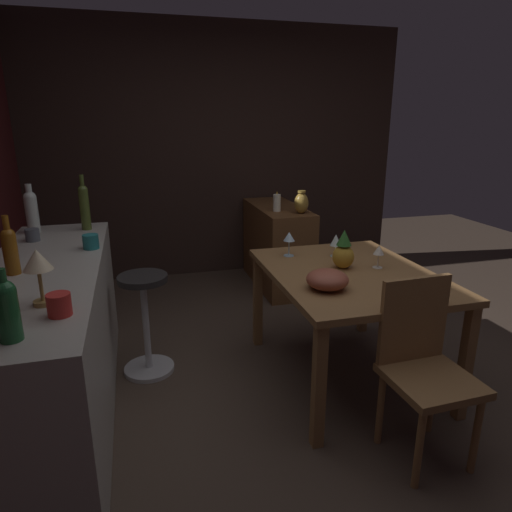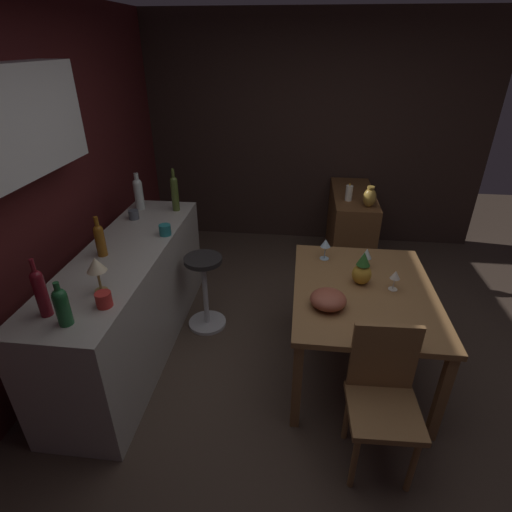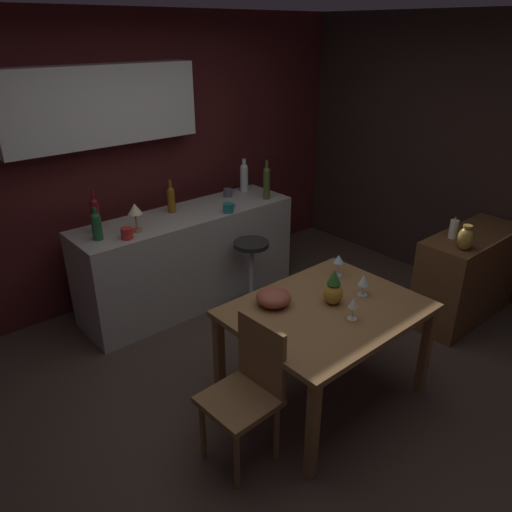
{
  "view_description": "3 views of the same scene",
  "coord_description": "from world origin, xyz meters",
  "px_view_note": "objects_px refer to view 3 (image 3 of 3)",
  "views": [
    {
      "loc": [
        -2.3,
        1.0,
        1.66
      ],
      "look_at": [
        0.09,
        0.35,
        0.9
      ],
      "focal_mm": 31.7,
      "sensor_mm": 36.0,
      "label": 1
    },
    {
      "loc": [
        -2.3,
        0.21,
        2.28
      ],
      "look_at": [
        0.1,
        0.49,
        0.97
      ],
      "focal_mm": 27.95,
      "sensor_mm": 36.0,
      "label": 2
    },
    {
      "loc": [
        -2.06,
        -2.08,
        2.43
      ],
      "look_at": [
        0.05,
        0.37,
        0.92
      ],
      "focal_mm": 34.2,
      "sensor_mm": 36.0,
      "label": 3
    }
  ],
  "objects_px": {
    "wine_glass_center": "(353,304)",
    "bar_stool": "(251,274)",
    "wine_glass_right": "(339,260)",
    "wine_bottle_ruby": "(95,214)",
    "cup_red": "(127,233)",
    "chair_near_window": "(248,388)",
    "wine_bottle_clear": "(244,176)",
    "wine_bottle_amber": "(171,198)",
    "cup_slate": "(228,193)",
    "fruit_bowl": "(273,297)",
    "pineapple_centerpiece": "(333,289)",
    "wine_bottle_olive": "(267,182)",
    "pillar_candle_tall": "(454,229)",
    "wine_glass_left": "(364,281)",
    "wine_bottle_green": "(96,225)",
    "sideboard_cabinet": "(466,276)",
    "counter_lamp": "(135,211)",
    "vase_brass": "(466,238)",
    "dining_table": "(326,318)",
    "cup_teal": "(228,208)"
  },
  "relations": [
    {
      "from": "bar_stool",
      "to": "counter_lamp",
      "type": "height_order",
      "value": "counter_lamp"
    },
    {
      "from": "wine_glass_center",
      "to": "bar_stool",
      "type": "bearing_deg",
      "value": 75.09
    },
    {
      "from": "wine_bottle_clear",
      "to": "bar_stool",
      "type": "bearing_deg",
      "value": -125.46
    },
    {
      "from": "fruit_bowl",
      "to": "wine_bottle_clear",
      "type": "height_order",
      "value": "wine_bottle_clear"
    },
    {
      "from": "counter_lamp",
      "to": "wine_bottle_olive",
      "type": "bearing_deg",
      "value": -2.66
    },
    {
      "from": "wine_bottle_green",
      "to": "cup_slate",
      "type": "relative_size",
      "value": 2.2
    },
    {
      "from": "wine_bottle_clear",
      "to": "counter_lamp",
      "type": "distance_m",
      "value": 1.41
    },
    {
      "from": "chair_near_window",
      "to": "wine_bottle_ruby",
      "type": "distance_m",
      "value": 2.01
    },
    {
      "from": "bar_stool",
      "to": "wine_glass_center",
      "type": "relative_size",
      "value": 4.64
    },
    {
      "from": "dining_table",
      "to": "sideboard_cabinet",
      "type": "xyz_separation_m",
      "value": [
        1.79,
        -0.1,
        -0.25
      ]
    },
    {
      "from": "dining_table",
      "to": "wine_bottle_clear",
      "type": "height_order",
      "value": "wine_bottle_clear"
    },
    {
      "from": "fruit_bowl",
      "to": "pillar_candle_tall",
      "type": "xyz_separation_m",
      "value": [
        1.8,
        -0.28,
        0.1
      ]
    },
    {
      "from": "counter_lamp",
      "to": "wine_bottle_clear",
      "type": "bearing_deg",
      "value": 11.3
    },
    {
      "from": "chair_near_window",
      "to": "wine_glass_center",
      "type": "height_order",
      "value": "chair_near_window"
    },
    {
      "from": "wine_bottle_clear",
      "to": "wine_bottle_green",
      "type": "xyz_separation_m",
      "value": [
        -1.7,
        -0.22,
        -0.04
      ]
    },
    {
      "from": "wine_glass_right",
      "to": "wine_bottle_clear",
      "type": "bearing_deg",
      "value": 74.0
    },
    {
      "from": "sideboard_cabinet",
      "to": "cup_red",
      "type": "distance_m",
      "value": 2.99
    },
    {
      "from": "vase_brass",
      "to": "dining_table",
      "type": "bearing_deg",
      "value": 171.92
    },
    {
      "from": "bar_stool",
      "to": "wine_glass_left",
      "type": "bearing_deg",
      "value": -93.72
    },
    {
      "from": "wine_bottle_olive",
      "to": "counter_lamp",
      "type": "xyz_separation_m",
      "value": [
        -1.39,
        0.06,
        0.01
      ]
    },
    {
      "from": "dining_table",
      "to": "wine_bottle_amber",
      "type": "distance_m",
      "value": 1.93
    },
    {
      "from": "wine_glass_right",
      "to": "wine_bottle_olive",
      "type": "bearing_deg",
      "value": 70.06
    },
    {
      "from": "cup_slate",
      "to": "vase_brass",
      "type": "distance_m",
      "value": 2.25
    },
    {
      "from": "pineapple_centerpiece",
      "to": "cup_red",
      "type": "distance_m",
      "value": 1.72
    },
    {
      "from": "dining_table",
      "to": "cup_slate",
      "type": "xyz_separation_m",
      "value": [
        0.66,
        1.92,
        0.28
      ]
    },
    {
      "from": "wine_glass_center",
      "to": "cup_red",
      "type": "height_order",
      "value": "cup_red"
    },
    {
      "from": "wine_glass_right",
      "to": "wine_bottle_ruby",
      "type": "distance_m",
      "value": 1.99
    },
    {
      "from": "wine_bottle_amber",
      "to": "sideboard_cabinet",
      "type": "bearing_deg",
      "value": -47.7
    },
    {
      "from": "pineapple_centerpiece",
      "to": "vase_brass",
      "type": "xyz_separation_m",
      "value": [
        1.33,
        -0.22,
        0.07
      ]
    },
    {
      "from": "cup_teal",
      "to": "counter_lamp",
      "type": "relative_size",
      "value": 0.53
    },
    {
      "from": "chair_near_window",
      "to": "wine_bottle_green",
      "type": "height_order",
      "value": "wine_bottle_green"
    },
    {
      "from": "sideboard_cabinet",
      "to": "cup_teal",
      "type": "distance_m",
      "value": 2.24
    },
    {
      "from": "cup_teal",
      "to": "cup_slate",
      "type": "height_order",
      "value": "cup_teal"
    },
    {
      "from": "dining_table",
      "to": "wine_bottle_olive",
      "type": "height_order",
      "value": "wine_bottle_olive"
    },
    {
      "from": "wine_glass_left",
      "to": "wine_glass_right",
      "type": "bearing_deg",
      "value": 73.07
    },
    {
      "from": "wine_glass_center",
      "to": "pineapple_centerpiece",
      "type": "bearing_deg",
      "value": 75.02
    },
    {
      "from": "bar_stool",
      "to": "cup_slate",
      "type": "height_order",
      "value": "cup_slate"
    },
    {
      "from": "wine_glass_right",
      "to": "cup_teal",
      "type": "bearing_deg",
      "value": 91.77
    },
    {
      "from": "wine_bottle_ruby",
      "to": "cup_red",
      "type": "height_order",
      "value": "wine_bottle_ruby"
    },
    {
      "from": "wine_bottle_clear",
      "to": "wine_bottle_amber",
      "type": "distance_m",
      "value": 0.91
    },
    {
      "from": "wine_bottle_olive",
      "to": "dining_table",
      "type": "bearing_deg",
      "value": -119.22
    },
    {
      "from": "wine_bottle_olive",
      "to": "cup_red",
      "type": "relative_size",
      "value": 3.0
    },
    {
      "from": "pineapple_centerpiece",
      "to": "wine_bottle_amber",
      "type": "height_order",
      "value": "wine_bottle_amber"
    },
    {
      "from": "wine_bottle_amber",
      "to": "bar_stool",
      "type": "bearing_deg",
      "value": -56.41
    },
    {
      "from": "vase_brass",
      "to": "wine_bottle_green",
      "type": "bearing_deg",
      "value": 138.81
    },
    {
      "from": "bar_stool",
      "to": "wine_bottle_clear",
      "type": "height_order",
      "value": "wine_bottle_clear"
    },
    {
      "from": "wine_bottle_amber",
      "to": "wine_bottle_ruby",
      "type": "bearing_deg",
      "value": -179.44
    },
    {
      "from": "wine_bottle_clear",
      "to": "cup_red",
      "type": "xyz_separation_m",
      "value": [
        -1.51,
        -0.36,
        -0.11
      ]
    },
    {
      "from": "pineapple_centerpiece",
      "to": "counter_lamp",
      "type": "xyz_separation_m",
      "value": [
        -0.56,
        1.66,
        0.24
      ]
    },
    {
      "from": "wine_bottle_green",
      "to": "wine_bottle_olive",
      "type": "height_order",
      "value": "wine_bottle_olive"
    }
  ]
}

